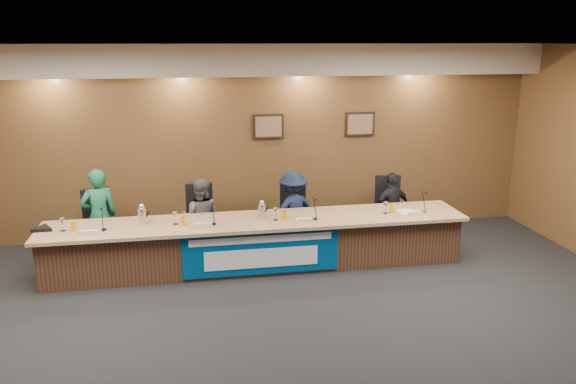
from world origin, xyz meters
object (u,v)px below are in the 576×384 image
object	(u,v)px
panelist_d	(392,208)
panelist_c	(293,211)
carafe_left	(142,216)
panelist_b	(201,217)
office_chair_d	(389,213)
office_chair_b	(201,224)
speakerphone	(43,229)
office_chair_a	(102,229)
panelist_a	(99,216)
office_chair_c	(292,219)
banner	(261,253)
carafe_mid	(262,211)
dais_body	(258,244)

from	to	relation	value
panelist_d	panelist_c	bearing A→B (deg)	-16.54
panelist_c	carafe_left	bearing A→B (deg)	-2.61
panelist_b	office_chair_d	world-z (taller)	panelist_b
office_chair_b	speakerphone	xyz separation A→B (m)	(-2.14, -0.73, 0.30)
office_chair_a	carafe_left	xyz separation A→B (m)	(0.67, -0.70, 0.39)
carafe_left	panelist_a	bearing A→B (deg)	138.09
office_chair_d	speakerphone	distance (m)	5.29
panelist_b	panelist_c	size ratio (longest dim) A/B	0.96
panelist_a	speakerphone	world-z (taller)	panelist_a
carafe_left	office_chair_c	bearing A→B (deg)	17.26
panelist_b	panelist_d	size ratio (longest dim) A/B	1.03
banner	carafe_left	distance (m)	1.75
panelist_b	carafe_mid	world-z (taller)	panelist_b
banner	office_chair_d	distance (m)	2.55
carafe_left	carafe_mid	world-z (taller)	carafe_left
dais_body	panelist_d	bearing A→B (deg)	15.10
office_chair_d	speakerphone	bearing A→B (deg)	-162.92
panelist_b	office_chair_c	bearing A→B (deg)	-163.02
panelist_d	carafe_left	xyz separation A→B (m)	(-3.91, -0.60, 0.27)
dais_body	speakerphone	size ratio (longest dim) A/B	18.75
office_chair_c	panelist_b	bearing A→B (deg)	-161.23
panelist_b	panelist_d	xyz separation A→B (m)	(3.09, 0.00, -0.02)
banner	panelist_d	bearing A→B (deg)	24.29
banner	speakerphone	world-z (taller)	speakerphone
banner	office_chair_b	world-z (taller)	banner
panelist_b	office_chair_b	xyz separation A→B (m)	(0.00, 0.10, -0.14)
dais_body	office_chair_a	bearing A→B (deg)	162.65
office_chair_a	office_chair_b	world-z (taller)	same
dais_body	carafe_mid	distance (m)	0.51
dais_body	panelist_c	world-z (taller)	panelist_c
panelist_c	banner	bearing A→B (deg)	40.40
dais_body	office_chair_c	world-z (taller)	dais_body
dais_body	panelist_d	world-z (taller)	panelist_d
panelist_b	carafe_left	world-z (taller)	panelist_b
office_chair_a	office_chair_d	bearing A→B (deg)	-21.91
speakerphone	panelist_c	bearing A→B (deg)	9.88
dais_body	panelist_b	bearing A→B (deg)	142.41
panelist_a	office_chair_a	bearing A→B (deg)	-108.68
office_chair_d	dais_body	bearing A→B (deg)	-153.41
office_chair_b	carafe_mid	world-z (taller)	carafe_mid
office_chair_d	office_chair_c	bearing A→B (deg)	-170.82
dais_body	carafe_mid	bearing A→B (deg)	-0.62
office_chair_b	carafe_left	bearing A→B (deg)	-141.14
banner	carafe_left	size ratio (longest dim) A/B	9.11
panelist_a	panelist_c	xyz separation A→B (m)	(2.94, 0.00, -0.08)
office_chair_b	office_chair_a	bearing A→B (deg)	178.19
banner	panelist_d	distance (m)	2.52
panelist_d	office_chair_a	size ratio (longest dim) A/B	2.48
panelist_c	office_chair_b	bearing A→B (deg)	-21.50
panelist_a	carafe_left	size ratio (longest dim) A/B	5.98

